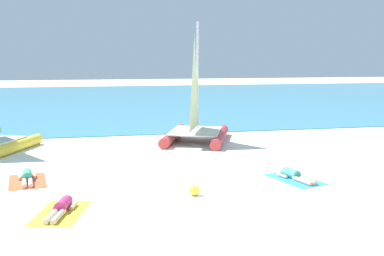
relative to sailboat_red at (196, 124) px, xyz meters
The scene contains 10 objects.
ground_plane 2.44m from the sailboat_red, 112.61° to the left, with size 120.00×120.00×0.00m, color white.
ocean_water 22.22m from the sailboat_red, 92.28° to the left, with size 120.00×40.00×0.05m, color teal.
sailboat_red is the anchor object (origin of this frame).
towel_left 8.60m from the sailboat_red, 140.78° to the right, with size 1.10×1.90×0.01m, color #EA5933.
sunbather_left 8.56m from the sailboat_red, 141.17° to the right, with size 0.65×1.57×0.30m.
towel_middle 10.17m from the sailboat_red, 121.85° to the right, with size 1.10×1.90×0.01m, color yellow.
sunbather_middle 10.09m from the sailboat_red, 121.97° to the right, with size 0.75×1.56×0.30m.
towel_right 7.20m from the sailboat_red, 75.89° to the right, with size 1.10×1.90×0.01m, color #338CD8.
sunbather_right 7.12m from the sailboat_red, 75.91° to the right, with size 0.81×1.55×0.30m.
beach_ball 8.12m from the sailboat_red, 102.58° to the right, with size 0.32×0.32×0.32m, color yellow.
Camera 1 is at (-3.38, -11.69, 3.84)m, focal length 40.91 mm.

